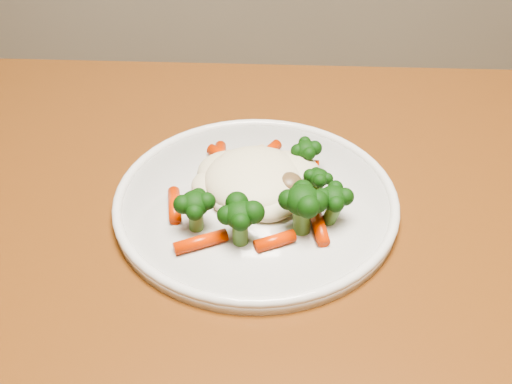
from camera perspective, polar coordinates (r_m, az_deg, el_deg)
dining_table at (r=0.69m, az=-9.15°, el=-11.64°), size 1.17×0.83×0.75m
plate at (r=0.64m, az=0.00°, el=-0.96°), size 0.28×0.28×0.01m
meal at (r=0.62m, az=0.68°, el=0.68°), size 0.18×0.17×0.05m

